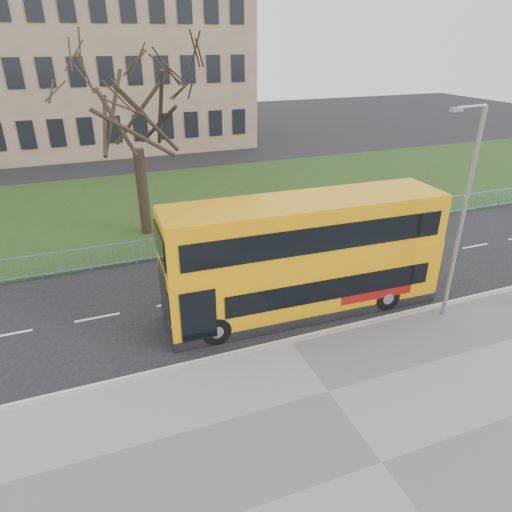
# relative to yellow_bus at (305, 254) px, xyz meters

# --- Properties ---
(ground) EXTENTS (120.00, 120.00, 0.00)m
(ground) POSITION_rel_yellow_bus_xyz_m (-1.38, -0.39, -2.30)
(ground) COLOR black
(ground) RESTS_ON ground
(pavement) EXTENTS (80.00, 10.50, 0.12)m
(pavement) POSITION_rel_yellow_bus_xyz_m (-1.38, -7.14, -2.24)
(pavement) COLOR slate
(pavement) RESTS_ON ground
(kerb) EXTENTS (80.00, 0.20, 0.14)m
(kerb) POSITION_rel_yellow_bus_xyz_m (-1.38, -1.94, -2.23)
(kerb) COLOR gray
(kerb) RESTS_ON ground
(grass_verge) EXTENTS (80.00, 15.40, 0.08)m
(grass_verge) POSITION_rel_yellow_bus_xyz_m (-1.38, 13.91, -2.26)
(grass_verge) COLOR #1D3714
(grass_verge) RESTS_ON ground
(guard_railing) EXTENTS (40.00, 0.12, 1.10)m
(guard_railing) POSITION_rel_yellow_bus_xyz_m (-1.38, 6.21, -1.75)
(guard_railing) COLOR #7493CE
(guard_railing) RESTS_ON ground
(bare_tree) EXTENTS (7.31, 7.31, 10.45)m
(bare_tree) POSITION_rel_yellow_bus_xyz_m (-4.38, 9.61, 3.00)
(bare_tree) COLOR black
(bare_tree) RESTS_ON grass_verge
(civic_building) EXTENTS (30.00, 15.00, 14.00)m
(civic_building) POSITION_rel_yellow_bus_xyz_m (-6.38, 34.61, 4.70)
(civic_building) COLOR #806751
(civic_building) RESTS_ON ground
(yellow_bus) EXTENTS (10.32, 2.80, 4.29)m
(yellow_bus) POSITION_rel_yellow_bus_xyz_m (0.00, 0.00, 0.00)
(yellow_bus) COLOR orange
(yellow_bus) RESTS_ON ground
(street_lamp) EXTENTS (1.58, 0.37, 7.46)m
(street_lamp) POSITION_rel_yellow_bus_xyz_m (4.52, -2.40, 1.91)
(street_lamp) COLOR gray
(street_lamp) RESTS_ON pavement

